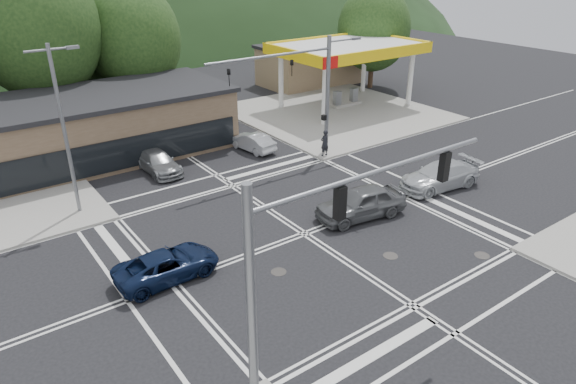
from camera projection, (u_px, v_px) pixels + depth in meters
ground at (305, 234)px, 25.87m from camera, size 120.00×120.00×0.00m
sidewalk_ne at (336, 113)px, 44.77m from camera, size 16.00×16.00×0.15m
gas_station_canopy at (348, 51)px, 44.42m from camera, size 12.32×8.34×5.75m
convenience_store at (310, 66)px, 53.95m from camera, size 10.00×6.00×3.80m
commercial_row at (47, 137)px, 33.19m from camera, size 24.00×8.00×4.00m
tree_n_b at (36, 29)px, 36.89m from camera, size 9.00×9.00×12.98m
tree_n_c at (133, 39)px, 41.16m from camera, size 7.60×7.60×10.87m
tree_n_e at (79, 28)px, 42.21m from camera, size 8.40×8.40×11.98m
tree_ne at (374, 29)px, 50.73m from camera, size 7.20×7.20×9.99m
streetlight_nw at (64, 124)px, 25.80m from camera, size 2.50×0.25×9.00m
signal_mast_ne at (313, 84)px, 33.38m from camera, size 11.65×0.30×8.00m
signal_mast_sw at (305, 262)px, 14.29m from camera, size 9.14×0.28×8.00m
car_blue_west at (167, 265)px, 22.17m from camera, size 4.61×2.20×1.27m
car_grey_center at (361, 203)px, 27.16m from camera, size 5.23×2.75×1.70m
car_silver_east at (440, 176)px, 30.61m from camera, size 5.48×2.80×1.52m
car_queue_a at (252, 142)px, 36.36m from camera, size 1.88×4.01×1.27m
car_queue_b at (214, 111)px, 42.64m from camera, size 2.14×4.92×1.65m
car_northbound at (158, 162)px, 32.85m from camera, size 1.93×4.52×1.30m
pedestrian at (325, 143)px, 34.88m from camera, size 0.68×0.46×1.83m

